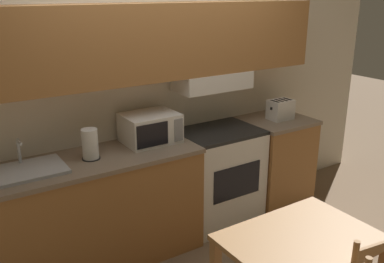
{
  "coord_description": "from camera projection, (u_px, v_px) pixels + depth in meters",
  "views": [
    {
      "loc": [
        -1.73,
        -3.31,
        2.18
      ],
      "look_at": [
        0.05,
        -0.55,
        1.08
      ],
      "focal_mm": 40.0,
      "sensor_mm": 36.0,
      "label": 1
    }
  ],
  "objects": [
    {
      "name": "ground_plane",
      "position": [
        157.0,
        221.0,
        4.22
      ],
      "size": [
        16.0,
        16.0,
        0.0
      ],
      "primitive_type": "plane",
      "color": "#7F664C"
    },
    {
      "name": "wall_back",
      "position": [
        158.0,
        71.0,
        3.7
      ],
      "size": [
        5.5,
        0.38,
        2.55
      ],
      "color": "silver",
      "rests_on": "ground_plane"
    },
    {
      "name": "lower_counter_main",
      "position": [
        97.0,
        211.0,
        3.47
      ],
      "size": [
        1.71,
        0.62,
        0.93
      ],
      "color": "#A36B38",
      "rests_on": "ground_plane"
    },
    {
      "name": "lower_counter_right_stub",
      "position": [
        274.0,
        161.0,
        4.46
      ],
      "size": [
        0.66,
        0.62,
        0.93
      ],
      "color": "#A36B38",
      "rests_on": "ground_plane"
    },
    {
      "name": "stove_range",
      "position": [
        218.0,
        176.0,
        4.11
      ],
      "size": [
        0.75,
        0.58,
        0.93
      ],
      "color": "white",
      "rests_on": "ground_plane"
    },
    {
      "name": "microwave",
      "position": [
        150.0,
        128.0,
        3.63
      ],
      "size": [
        0.45,
        0.37,
        0.25
      ],
      "color": "white",
      "rests_on": "lower_counter_main"
    },
    {
      "name": "toaster",
      "position": [
        280.0,
        109.0,
        4.28
      ],
      "size": [
        0.25,
        0.17,
        0.2
      ],
      "color": "white",
      "rests_on": "lower_counter_right_stub"
    },
    {
      "name": "sink_basin",
      "position": [
        25.0,
        170.0,
        3.05
      ],
      "size": [
        0.55,
        0.39,
        0.22
      ],
      "color": "#B7BABF",
      "rests_on": "lower_counter_main"
    },
    {
      "name": "paper_towel_roll",
      "position": [
        90.0,
        144.0,
        3.27
      ],
      "size": [
        0.14,
        0.14,
        0.24
      ],
      "color": "black",
      "rests_on": "lower_counter_main"
    },
    {
      "name": "dining_table",
      "position": [
        300.0,
        255.0,
        2.64
      ],
      "size": [
        0.93,
        0.67,
        0.75
      ],
      "color": "#9E7042",
      "rests_on": "ground_plane"
    }
  ]
}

